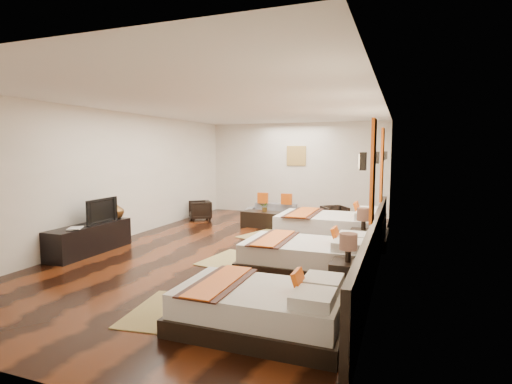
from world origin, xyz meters
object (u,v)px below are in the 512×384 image
at_px(armchair_left, 200,210).
at_px(table_plant, 265,207).
at_px(bed_near, 262,308).
at_px(figurine, 115,210).
at_px(tv, 99,211).
at_px(book, 68,229).
at_px(nightstand_b, 363,240).
at_px(tv_console, 90,239).
at_px(sofa, 274,212).
at_px(coffee_table, 262,219).
at_px(bed_far, 332,228).
at_px(nightstand_a, 348,275).
at_px(armchair_right, 335,216).
at_px(bed_mid, 307,257).

relative_size(armchair_left, table_plant, 2.47).
relative_size(bed_near, figurine, 5.17).
relative_size(tv, book, 2.70).
xyz_separation_m(nightstand_b, tv, (-4.90, -1.26, 0.47)).
xyz_separation_m(bed_near, tv, (-4.14, 2.14, 0.55)).
height_order(bed_near, tv_console, bed_near).
relative_size(sofa, armchair_left, 2.68).
xyz_separation_m(figurine, coffee_table, (2.23, 2.85, -0.53)).
distance_m(coffee_table, table_plant, 0.33).
distance_m(bed_far, nightstand_a, 3.31).
bearing_deg(bed_far, armchair_right, 97.54).
xyz_separation_m(bed_far, table_plant, (-1.89, 1.02, 0.22)).
height_order(nightstand_a, tv, tv).
relative_size(tv, armchair_left, 1.41).
height_order(bed_mid, armchair_right, bed_mid).
bearing_deg(sofa, coffee_table, -98.28).
bearing_deg(bed_near, bed_mid, 89.94).
height_order(bed_far, book, bed_far).
distance_m(bed_mid, figurine, 4.25).
bearing_deg(nightstand_a, bed_mid, 130.50).
bearing_deg(armchair_left, armchair_right, 57.18).
relative_size(bed_near, coffee_table, 1.87).
bearing_deg(bed_far, sofa, 133.74).
bearing_deg(coffee_table, tv, -122.83).
distance_m(bed_near, coffee_table, 5.86).
relative_size(bed_mid, nightstand_b, 2.22).
xyz_separation_m(nightstand_b, table_plant, (-2.64, 2.13, 0.20)).
relative_size(nightstand_b, tv, 1.09).
height_order(sofa, armchair_right, armchair_right).
relative_size(bed_mid, armchair_right, 3.40).
bearing_deg(coffee_table, armchair_left, 169.03).
height_order(bed_near, coffee_table, bed_near).
xyz_separation_m(tv, armchair_right, (3.93, 4.03, -0.52)).
distance_m(tv_console, book, 0.58).
relative_size(nightstand_a, tv, 1.04).
bearing_deg(armchair_right, bed_near, -121.56).
bearing_deg(figurine, nightstand_b, 8.41).
height_order(coffee_table, table_plant, table_plant).
xyz_separation_m(sofa, table_plant, (0.08, -1.04, 0.29)).
xyz_separation_m(bed_near, nightstand_a, (0.75, 1.29, 0.06)).
distance_m(tv, armchair_right, 5.65).
distance_m(bed_far, tv_console, 4.93).
bearing_deg(table_plant, nightstand_a, -58.14).
height_order(book, sofa, book).
height_order(book, figurine, figurine).
bearing_deg(tv, bed_near, -119.35).
xyz_separation_m(nightstand_a, figurine, (-4.95, 1.39, 0.43)).
bearing_deg(figurine, tv_console, -90.00).
bearing_deg(armchair_right, bed_mid, -120.46).
bearing_deg(bed_mid, coffee_table, 120.36).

